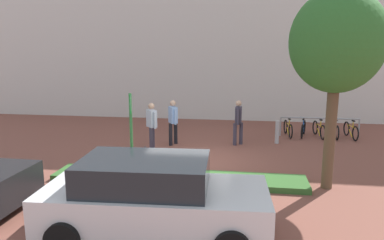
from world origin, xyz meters
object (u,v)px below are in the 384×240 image
(bike_at_sign, at_px, (132,165))
(tree_sidewalk, at_px, (337,43))
(bike_rack_cluster, at_px, (319,129))
(person_casual_tan, at_px, (173,119))
(person_shirt_white, at_px, (152,123))
(person_suited_dark, at_px, (238,120))
(car_white_hatch, at_px, (153,198))
(parking_sign_post, at_px, (131,124))
(bollard_steel, at_px, (277,132))

(bike_at_sign, bearing_deg, tree_sidewalk, -0.96)
(bike_rack_cluster, xyz_separation_m, person_casual_tan, (-5.80, -2.10, 0.64))
(bike_at_sign, bearing_deg, person_shirt_white, 93.08)
(person_suited_dark, relative_size, person_shirt_white, 1.00)
(person_casual_tan, bearing_deg, person_shirt_white, -126.58)
(person_suited_dark, bearing_deg, bike_rack_cluster, 27.87)
(person_suited_dark, relative_size, car_white_hatch, 0.39)
(person_suited_dark, distance_m, person_casual_tan, 2.49)
(parking_sign_post, height_order, bike_at_sign, parking_sign_post)
(bike_at_sign, xyz_separation_m, person_suited_dark, (2.93, 4.02, 0.63))
(bike_rack_cluster, distance_m, bollard_steel, 2.27)
(tree_sidewalk, xyz_separation_m, bike_at_sign, (-5.33, 0.09, -3.39))
(person_shirt_white, bearing_deg, bollard_steel, 19.16)
(parking_sign_post, bearing_deg, person_shirt_white, 93.99)
(parking_sign_post, bearing_deg, car_white_hatch, -65.28)
(tree_sidewalk, xyz_separation_m, bollard_steel, (-0.89, 4.54, -3.29))
(car_white_hatch, bearing_deg, bike_at_sign, 114.58)
(bike_at_sign, relative_size, person_shirt_white, 0.95)
(tree_sidewalk, relative_size, bollard_steel, 5.60)
(tree_sidewalk, bearing_deg, person_casual_tan, 142.18)
(tree_sidewalk, xyz_separation_m, bike_rack_cluster, (0.94, 5.87, -3.39))
(bollard_steel, relative_size, person_casual_tan, 0.52)
(parking_sign_post, xyz_separation_m, bike_at_sign, (-0.06, 0.14, -1.23))
(bollard_steel, distance_m, car_white_hatch, 8.15)
(parking_sign_post, distance_m, person_casual_tan, 3.89)
(bollard_steel, bearing_deg, bike_at_sign, -134.91)
(bollard_steel, distance_m, person_casual_tan, 4.08)
(bike_rack_cluster, xyz_separation_m, person_shirt_white, (-6.42, -2.93, 0.64))
(parking_sign_post, relative_size, car_white_hatch, 0.55)
(bollard_steel, xyz_separation_m, person_casual_tan, (-3.97, -0.76, 0.53))
(parking_sign_post, relative_size, bollard_steel, 2.69)
(bike_at_sign, height_order, bollard_steel, bollard_steel)
(bike_rack_cluster, bearing_deg, person_casual_tan, -160.10)
(bike_rack_cluster, bearing_deg, tree_sidewalk, -99.05)
(bike_at_sign, height_order, person_suited_dark, person_suited_dark)
(tree_sidewalk, bearing_deg, bike_at_sign, 179.04)
(car_white_hatch, bearing_deg, tree_sidewalk, 37.88)
(tree_sidewalk, distance_m, parking_sign_post, 5.70)
(car_white_hatch, bearing_deg, person_shirt_white, 104.83)
(person_shirt_white, relative_size, person_casual_tan, 1.00)
(bike_rack_cluster, xyz_separation_m, bollard_steel, (-1.83, -1.34, 0.10))
(car_white_hatch, bearing_deg, bollard_steel, 68.34)
(bollard_steel, bearing_deg, bike_rack_cluster, 36.18)
(person_suited_dark, height_order, person_shirt_white, same)
(person_shirt_white, height_order, person_casual_tan, same)
(parking_sign_post, distance_m, person_suited_dark, 5.09)
(bike_rack_cluster, relative_size, person_casual_tan, 1.87)
(car_white_hatch, bearing_deg, person_casual_tan, 98.06)
(bollard_steel, bearing_deg, car_white_hatch, -111.66)
(person_shirt_white, distance_m, car_white_hatch, 6.18)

